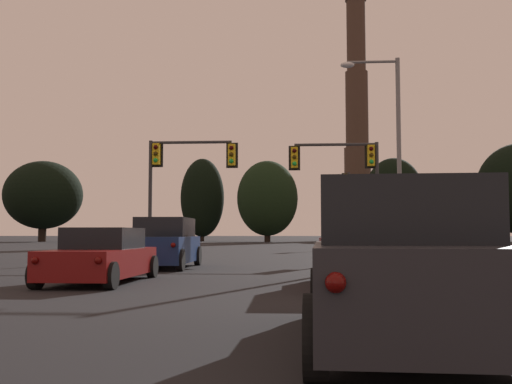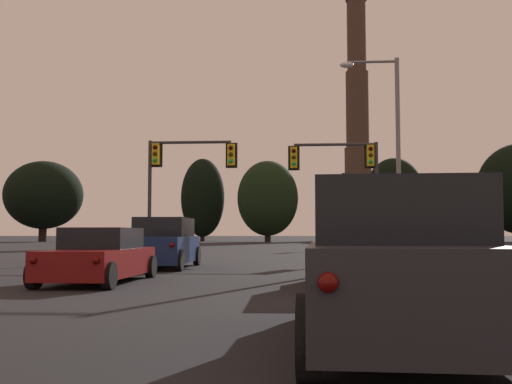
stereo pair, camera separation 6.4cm
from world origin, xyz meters
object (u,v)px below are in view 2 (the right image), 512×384
at_px(suv_right_lane_third, 393,266).
at_px(street_lamp, 390,138).
at_px(sedan_left_lane_second, 100,257).
at_px(traffic_light_overhead_left, 178,169).
at_px(smokestack, 358,143).
at_px(suv_left_lane_front, 164,244).
at_px(suv_right_lane_second, 363,249).
at_px(traffic_light_overhead_right, 347,170).
at_px(traffic_light_far_right, 348,199).

height_order(suv_right_lane_third, street_lamp, street_lamp).
relative_size(sedan_left_lane_second, suv_right_lane_third, 0.95).
relative_size(traffic_light_overhead_left, smokestack, 0.13).
height_order(sedan_left_lane_second, suv_left_lane_front, suv_left_lane_front).
distance_m(suv_right_lane_second, traffic_light_overhead_left, 16.42).
height_order(traffic_light_overhead_right, smokestack, smokestack).
distance_m(suv_right_lane_third, street_lamp, 20.42).
bearing_deg(suv_right_lane_second, smokestack, 83.32).
height_order(suv_right_lane_third, suv_right_lane_second, same).
relative_size(traffic_light_overhead_left, traffic_light_overhead_right, 1.01).
bearing_deg(suv_right_lane_second, traffic_light_overhead_left, 116.41).
bearing_deg(traffic_light_overhead_right, sedan_left_lane_second, -117.77).
height_order(suv_right_lane_second, traffic_light_overhead_right, traffic_light_overhead_right).
distance_m(sedan_left_lane_second, suv_left_lane_front, 6.66).
bearing_deg(suv_left_lane_front, smokestack, 78.95).
bearing_deg(street_lamp, suv_right_lane_second, -101.88).
xyz_separation_m(suv_right_lane_third, suv_right_lane_second, (0.45, 7.41, 0.00)).
xyz_separation_m(suv_right_lane_third, street_lamp, (3.02, 19.66, 4.62)).
bearing_deg(street_lamp, smokestack, 85.18).
relative_size(suv_right_lane_third, smokestack, 0.11).
xyz_separation_m(traffic_light_overhead_left, street_lamp, (9.94, -1.99, 1.08)).
bearing_deg(suv_right_lane_third, suv_left_lane_front, 114.52).
bearing_deg(traffic_light_far_right, suv_right_lane_third, -94.08).
bearing_deg(suv_right_lane_third, traffic_light_overhead_left, 110.02).
xyz_separation_m(traffic_light_far_right, smokestack, (7.12, 61.60, 13.88)).
relative_size(traffic_light_far_right, traffic_light_overhead_left, 1.09).
bearing_deg(suv_left_lane_front, traffic_light_overhead_left, 96.39).
bearing_deg(smokestack, street_lamp, -94.82).
bearing_deg(smokestack, suv_right_lane_third, -95.57).
bearing_deg(traffic_light_overhead_left, traffic_light_far_right, 64.53).
relative_size(suv_right_lane_third, traffic_light_overhead_right, 0.86).
height_order(suv_left_lane_front, traffic_light_far_right, traffic_light_far_right).
height_order(traffic_light_overhead_left, traffic_light_overhead_right, traffic_light_overhead_left).
distance_m(suv_right_lane_third, traffic_light_overhead_left, 23.01).
relative_size(traffic_light_far_right, street_lamp, 0.69).
xyz_separation_m(suv_left_lane_front, suv_right_lane_second, (6.51, -7.44, 0.00)).
bearing_deg(suv_right_lane_second, street_lamp, 77.17).
bearing_deg(traffic_light_far_right, sedan_left_lane_second, -105.15).
height_order(suv_right_lane_second, street_lamp, street_lamp).
xyz_separation_m(sedan_left_lane_second, traffic_light_overhead_left, (-0.66, 13.45, 3.77)).
xyz_separation_m(suv_right_lane_third, traffic_light_overhead_left, (-6.92, 21.66, 3.54)).
distance_m(sedan_left_lane_second, street_lamp, 15.52).
bearing_deg(suv_left_lane_front, traffic_light_far_right, 71.05).
xyz_separation_m(suv_left_lane_front, suv_right_lane_third, (6.07, -14.86, 0.00)).
distance_m(suv_left_lane_front, suv_right_lane_second, 9.89).
relative_size(sedan_left_lane_second, suv_left_lane_front, 0.96).
bearing_deg(traffic_light_far_right, traffic_light_overhead_left, -115.47).
relative_size(sedan_left_lane_second, traffic_light_far_right, 0.74).
xyz_separation_m(suv_right_lane_third, traffic_light_overhead_right, (1.36, 22.69, 3.52)).
bearing_deg(sedan_left_lane_second, traffic_light_overhead_right, 62.56).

